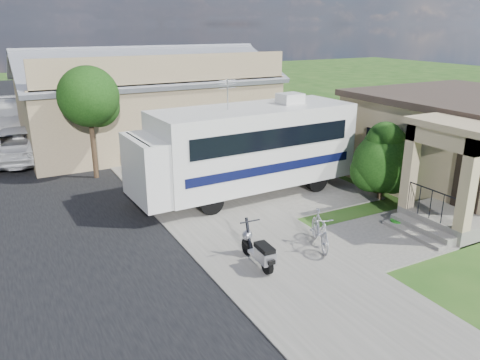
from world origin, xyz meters
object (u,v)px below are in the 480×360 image
motorhome (246,147)px  scooter (259,251)px  shrub (383,160)px  garden_hose (396,224)px  pickup_truck (21,143)px  bicycle (320,232)px  van (4,118)px

motorhome → scooter: motorhome is taller
shrub → garden_hose: size_ratio=7.45×
motorhome → shrub: 4.92m
scooter → shrub: bearing=22.7°
scooter → pickup_truck: bearing=111.0°
shrub → pickup_truck: 16.16m
shrub → scooter: (-6.48, -2.35, -0.98)m
bicycle → van: bearing=131.4°
scooter → pickup_truck: 14.82m
motorhome → pickup_truck: (-7.01, 9.01, -1.02)m
shrub → bicycle: shrub is taller
garden_hose → pickup_truck: bearing=125.3°
pickup_truck → van: van is taller
motorhome → garden_hose: motorhome is taller
motorhome → van: (-7.40, 15.58, -0.90)m
shrub → scooter: shrub is taller
van → scooter: bearing=-72.4°
van → bicycle: bearing=-67.0°
garden_hose → bicycle: bearing=-178.0°
shrub → van: shrub is taller
scooter → bicycle: scooter is taller
motorhome → bicycle: (-0.33, -4.94, -1.31)m
motorhome → bicycle: motorhome is taller
motorhome → van: motorhome is taller
garden_hose → motorhome: bearing=120.0°
van → garden_hose: 22.82m
pickup_truck → van: bearing=-76.9°
pickup_truck → shrub: bearing=143.2°
pickup_truck → garden_hose: pickup_truck is taller
scooter → van: size_ratio=0.26×
scooter → pickup_truck: (-4.62, 14.08, 0.33)m
bicycle → garden_hose: 3.15m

